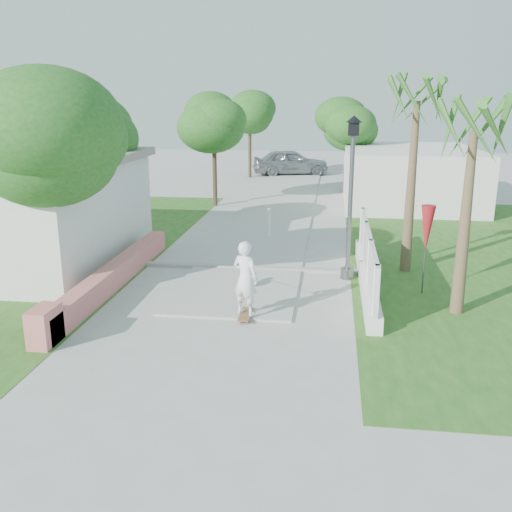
% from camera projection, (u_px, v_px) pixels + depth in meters
% --- Properties ---
extents(ground, '(90.00, 90.00, 0.00)m').
position_uv_depth(ground, '(202.00, 358.00, 11.07)').
color(ground, '#B7B7B2').
rests_on(ground, ground).
extents(path_strip, '(3.20, 36.00, 0.06)m').
position_uv_depth(path_strip, '(286.00, 193.00, 30.16)').
color(path_strip, '#B7B7B2').
rests_on(path_strip, ground).
extents(curb, '(6.50, 0.25, 0.10)m').
position_uv_depth(curb, '(247.00, 268.00, 16.78)').
color(curb, '#999993').
rests_on(curb, ground).
extents(grass_left, '(8.00, 20.00, 0.01)m').
position_uv_depth(grass_left, '(55.00, 245.00, 19.60)').
color(grass_left, '#2A591C').
rests_on(grass_left, ground).
extents(grass_right, '(8.00, 20.00, 0.01)m').
position_uv_depth(grass_right, '(478.00, 259.00, 17.81)').
color(grass_right, '#2A591C').
rests_on(grass_right, ground).
extents(pink_wall, '(0.45, 8.20, 0.80)m').
position_uv_depth(pink_wall, '(108.00, 280.00, 14.80)').
color(pink_wall, '#D8746F').
rests_on(pink_wall, ground).
extents(lattice_fence, '(0.35, 7.00, 1.50)m').
position_uv_depth(lattice_fence, '(367.00, 265.00, 15.26)').
color(lattice_fence, white).
rests_on(lattice_fence, ground).
extents(building_right, '(6.00, 8.00, 2.60)m').
position_uv_depth(building_right, '(409.00, 176.00, 27.14)').
color(building_right, silver).
rests_on(building_right, ground).
extents(street_lamp, '(0.44, 0.44, 4.44)m').
position_uv_depth(street_lamp, '(351.00, 192.00, 15.30)').
color(street_lamp, '#59595E').
rests_on(street_lamp, ground).
extents(bollard, '(0.14, 0.14, 1.09)m').
position_uv_depth(bollard, '(269.00, 222.00, 20.43)').
color(bollard, white).
rests_on(bollard, ground).
extents(patio_umbrella, '(0.36, 0.36, 2.30)m').
position_uv_depth(patio_umbrella, '(427.00, 230.00, 14.30)').
color(patio_umbrella, '#59595E').
rests_on(patio_umbrella, ground).
extents(tree_left_near, '(3.60, 3.60, 5.28)m').
position_uv_depth(tree_left_near, '(40.00, 144.00, 13.46)').
color(tree_left_near, '#4C3826').
rests_on(tree_left_near, ground).
extents(tree_left_mid, '(3.20, 3.20, 4.85)m').
position_uv_depth(tree_left_mid, '(95.00, 141.00, 18.93)').
color(tree_left_mid, '#4C3826').
rests_on(tree_left_mid, ground).
extents(tree_path_left, '(3.40, 3.40, 5.23)m').
position_uv_depth(tree_path_left, '(214.00, 122.00, 25.68)').
color(tree_path_left, '#4C3826').
rests_on(tree_path_left, ground).
extents(tree_path_right, '(3.00, 3.00, 4.79)m').
position_uv_depth(tree_path_right, '(351.00, 126.00, 28.80)').
color(tree_path_right, '#4C3826').
rests_on(tree_path_right, ground).
extents(tree_path_far, '(3.20, 3.20, 5.17)m').
position_uv_depth(tree_path_far, '(250.00, 116.00, 35.21)').
color(tree_path_far, '#4C3826').
rests_on(tree_path_far, ground).
extents(palm_far, '(1.80, 1.80, 5.30)m').
position_uv_depth(palm_far, '(416.00, 113.00, 15.48)').
color(palm_far, brown).
rests_on(palm_far, ground).
extents(palm_near, '(1.80, 1.80, 4.70)m').
position_uv_depth(palm_near, '(473.00, 142.00, 12.37)').
color(palm_near, brown).
rests_on(palm_near, ground).
extents(skateboarder, '(0.74, 2.87, 1.82)m').
position_uv_depth(skateboarder, '(245.00, 276.00, 13.23)').
color(skateboarder, brown).
rests_on(skateboarder, ground).
extents(dog, '(0.30, 0.61, 0.41)m').
position_uv_depth(dog, '(252.00, 279.00, 15.16)').
color(dog, silver).
rests_on(dog, ground).
extents(parked_car, '(5.23, 3.16, 1.66)m').
position_uv_depth(parked_car, '(291.00, 162.00, 37.18)').
color(parked_car, '#A8AAB0').
rests_on(parked_car, ground).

